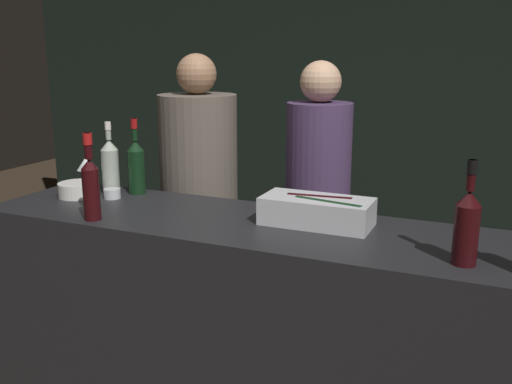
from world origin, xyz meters
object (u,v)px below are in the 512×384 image
Objects in this scene: bowl_white at (79,189)px; red_wine_bottle_burgundy at (136,165)px; red_wine_bottle_tall at (91,184)px; wine_glass at (86,165)px; white_wine_bottle at (110,165)px; candle_votive at (112,193)px; red_wine_bottle_black_foil at (467,224)px; person_in_hoodie at (317,206)px; person_blond_tee at (200,201)px; ice_bin_with_bottles at (318,210)px.

bowl_white is 0.52× the size of red_wine_bottle_burgundy.
red_wine_bottle_burgundy is at bearing 102.00° from red_wine_bottle_tall.
red_wine_bottle_burgundy reaches higher than wine_glass.
red_wine_bottle_burgundy is 0.12m from white_wine_bottle.
red_wine_bottle_black_foil is (1.58, -0.24, 0.11)m from candle_votive.
white_wine_bottle is 1.09m from person_in_hoodie.
red_wine_bottle_burgundy reaches higher than white_wine_bottle.
person_in_hoodie is 0.64m from person_blond_tee.
white_wine_bottle reaches higher than ice_bin_with_bottles.
white_wine_bottle reaches higher than bowl_white.
wine_glass is 0.41× the size of red_wine_bottle_burgundy.
red_wine_bottle_burgundy is 0.97m from person_in_hoodie.
wine_glass is at bearing 119.34° from bowl_white.
red_wine_bottle_black_foil is 0.20× the size of person_blond_tee.
white_wine_bottle is at bearing 44.14° from bowl_white.
bowl_white is 0.11× the size of person_blond_tee.
red_wine_bottle_black_foil is (1.75, -0.20, 0.10)m from bowl_white.
red_wine_bottle_tall is at bearing -160.88° from ice_bin_with_bottles.
wine_glass is at bearing 160.58° from white_wine_bottle.
person_in_hoodie reaches higher than red_wine_bottle_black_foil.
candle_votive is 0.21× the size of red_wine_bottle_burgundy.
red_wine_bottle_black_foil is at bearing -8.48° from candle_votive.
wine_glass is 0.43× the size of white_wine_bottle.
person_blond_tee is at bearing 72.10° from candle_votive.
white_wine_bottle is 0.57m from person_blond_tee.
ice_bin_with_bottles is 2.92× the size of wine_glass.
person_blond_tee reaches higher than red_wine_bottle_burgundy.
candle_votive is 0.22× the size of white_wine_bottle.
person_blond_tee is (0.12, 0.40, -0.26)m from red_wine_bottle_burgundy.
red_wine_bottle_tall is 1.23m from person_in_hoodie.
wine_glass is at bearing 172.74° from ice_bin_with_bottles.
red_wine_bottle_tall is (0.14, -0.32, 0.13)m from candle_votive.
bowl_white is 0.29m from red_wine_bottle_burgundy.
red_wine_bottle_burgundy is at bearing 166.56° from red_wine_bottle_black_foil.
wine_glass is 0.23m from white_wine_bottle.
white_wine_bottle reaches higher than red_wine_bottle_black_foil.
white_wine_bottle is 0.20× the size of person_in_hoodie.
white_wine_bottle is at bearing -152.89° from red_wine_bottle_burgundy.
ice_bin_with_bottles is 1.22× the size of red_wine_bottle_tall.
candle_votive is at bearing -28.64° from wine_glass.
wine_glass is 0.63m from red_wine_bottle_tall.
bowl_white is 1.27× the size of wine_glass.
bowl_white is 0.11× the size of person_in_hoodie.
red_wine_bottle_burgundy reaches higher than red_wine_bottle_black_foil.
ice_bin_with_bottles is 0.61m from red_wine_bottle_black_foil.
white_wine_bottle is at bearing -132.57° from person_in_hoodie.
candle_votive is 0.18m from red_wine_bottle_burgundy.
wine_glass is at bearing 131.89° from red_wine_bottle_tall.
candle_votive is at bearing -110.66° from red_wine_bottle_burgundy.
ice_bin_with_bottles is at bearing -61.03° from person_in_hoodie.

